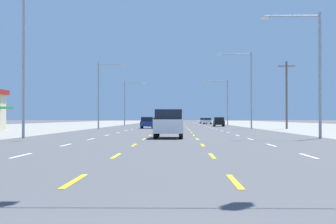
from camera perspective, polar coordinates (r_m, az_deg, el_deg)
ground_plane at (r=70.21m, az=0.76°, el=-1.82°), size 572.00×572.00×0.00m
lane_markings at (r=108.70m, az=0.91°, el=-1.42°), size 10.64×227.60×0.01m
suv_center_turn_nearest at (r=35.55m, az=0.08°, el=-1.26°), size 1.98×4.90×1.98m
hatchback_inner_left_near at (r=69.45m, az=-2.31°, el=-1.19°), size 1.72×3.90×1.54m
hatchback_far_right_mid at (r=85.98m, az=5.66°, el=-1.09°), size 1.72×3.90×1.54m
sedan_inner_left_midfar at (r=86.55m, az=-1.48°, el=-1.11°), size 1.80×4.50×1.46m
sedan_far_right_far at (r=119.57m, az=4.40°, el=-0.99°), size 1.80×4.50×1.46m
sedan_far_right_farther at (r=130.41m, az=3.96°, el=-0.97°), size 1.80×4.50×1.46m
streetlight_left_row_0 at (r=36.82m, az=-15.11°, el=7.05°), size 4.50×0.26×10.97m
streetlight_right_row_0 at (r=36.37m, az=15.84°, el=5.11°), size 4.09×0.26×8.60m
streetlight_left_row_1 at (r=68.84m, az=-7.44°, el=2.38°), size 3.54×0.26×8.77m
streetlight_right_row_1 at (r=68.72m, az=8.84°, el=3.10°), size 4.66×0.26×10.15m
streetlight_left_row_2 at (r=101.49m, az=-4.59°, el=1.40°), size 4.14×0.26×8.65m
streetlight_right_row_2 at (r=101.38m, az=6.29°, el=1.55°), size 5.13×0.26×8.95m
utility_pole_right_row_1 at (r=67.81m, az=13.04°, el=2.00°), size 2.20×0.26×8.71m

